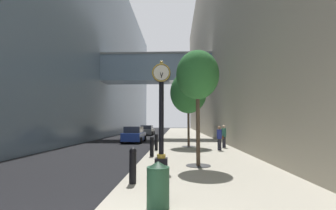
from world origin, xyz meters
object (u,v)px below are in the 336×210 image
(bollard_nearest, at_px, (133,165))
(pedestrian_by_clock, at_px, (219,137))
(trash_bin, at_px, (158,184))
(car_grey_near, at_px, (147,130))
(street_clock, at_px, (161,107))
(car_blue_mid, at_px, (134,135))
(bollard_third, at_px, (152,146))
(street_tree_mid_near, at_px, (188,93))
(pedestrian_walking, at_px, (224,136))
(bollard_fourth, at_px, (156,141))
(street_tree_near, at_px, (198,76))

(bollard_nearest, distance_m, pedestrian_by_clock, 10.02)
(trash_bin, relative_size, car_grey_near, 0.25)
(pedestrian_by_clock, distance_m, car_grey_near, 22.11)
(street_clock, bearing_deg, car_blue_mid, 104.94)
(bollard_third, relative_size, street_tree_mid_near, 0.19)
(bollard_nearest, height_order, bollard_third, same)
(street_clock, distance_m, car_blue_mid, 14.21)
(bollard_nearest, relative_size, pedestrian_walking, 0.66)
(bollard_fourth, bearing_deg, pedestrian_walking, 19.48)
(bollard_fourth, distance_m, street_tree_near, 7.19)
(bollard_fourth, xyz_separation_m, street_tree_mid_near, (2.37, 2.44, 3.70))
(bollard_third, bearing_deg, bollard_fourth, 90.00)
(street_clock, xyz_separation_m, pedestrian_walking, (4.29, 7.75, -1.70))
(street_tree_near, bearing_deg, pedestrian_by_clock, 71.26)
(bollard_nearest, relative_size, bollard_fourth, 1.00)
(street_tree_near, bearing_deg, pedestrian_walking, 70.81)
(bollard_fourth, height_order, street_tree_near, street_tree_near)
(bollard_nearest, relative_size, trash_bin, 1.07)
(street_clock, relative_size, trash_bin, 4.50)
(street_tree_mid_near, xyz_separation_m, car_grey_near, (-5.57, 18.38, -3.67))
(bollard_fourth, height_order, pedestrian_walking, pedestrian_walking)
(pedestrian_by_clock, relative_size, car_blue_mid, 0.40)
(bollard_nearest, distance_m, street_tree_near, 5.23)
(trash_bin, xyz_separation_m, pedestrian_walking, (4.05, 12.86, 0.36))
(bollard_fourth, relative_size, car_blue_mid, 0.27)
(bollard_fourth, xyz_separation_m, pedestrian_by_clock, (4.37, 0.06, 0.29))
(street_clock, height_order, bollard_nearest, street_clock)
(street_clock, xyz_separation_m, pedestrian_by_clock, (3.64, 6.03, -1.72))
(street_clock, height_order, pedestrian_walking, street_clock)
(pedestrian_walking, height_order, car_grey_near, pedestrian_walking)
(bollard_third, xyz_separation_m, car_grey_near, (-3.21, 23.81, 0.03))
(trash_bin, distance_m, pedestrian_by_clock, 11.66)
(bollard_third, relative_size, bollard_fourth, 1.00)
(street_tree_mid_near, distance_m, trash_bin, 14.11)
(pedestrian_walking, bearing_deg, bollard_fourth, -160.52)
(street_tree_mid_near, xyz_separation_m, pedestrian_by_clock, (2.00, -2.38, -3.41))
(bollard_fourth, bearing_deg, car_grey_near, 98.75)
(car_blue_mid, bearing_deg, street_tree_mid_near, -44.50)
(street_tree_near, bearing_deg, car_grey_near, 101.81)
(street_clock, xyz_separation_m, bollard_nearest, (-0.72, -2.98, -2.01))
(bollard_third, distance_m, pedestrian_by_clock, 5.33)
(street_tree_mid_near, height_order, car_grey_near, street_tree_mid_near)
(bollard_fourth, height_order, pedestrian_by_clock, pedestrian_by_clock)
(car_grey_near, height_order, car_blue_mid, car_blue_mid)
(bollard_nearest, distance_m, pedestrian_walking, 11.85)
(pedestrian_walking, distance_m, car_grey_near, 20.75)
(bollard_fourth, height_order, street_tree_mid_near, street_tree_mid_near)
(bollard_nearest, distance_m, bollard_third, 5.97)
(bollard_nearest, bearing_deg, pedestrian_walking, 64.93)
(bollard_nearest, relative_size, bollard_third, 1.00)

